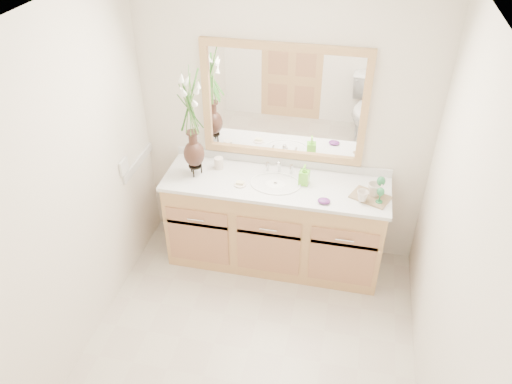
% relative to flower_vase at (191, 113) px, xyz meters
% --- Properties ---
extents(floor, '(2.60, 2.60, 0.00)m').
position_rel_flower_vase_xyz_m(floor, '(0.67, -1.00, -1.39)').
color(floor, beige).
rests_on(floor, ground).
extents(ceiling, '(2.40, 2.60, 0.02)m').
position_rel_flower_vase_xyz_m(ceiling, '(0.67, -1.00, 1.01)').
color(ceiling, white).
rests_on(ceiling, wall_back).
extents(wall_back, '(2.40, 0.02, 2.40)m').
position_rel_flower_vase_xyz_m(wall_back, '(0.67, 0.30, -0.19)').
color(wall_back, silver).
rests_on(wall_back, floor).
extents(wall_left, '(0.02, 2.60, 2.40)m').
position_rel_flower_vase_xyz_m(wall_left, '(-0.53, -1.00, -0.19)').
color(wall_left, silver).
rests_on(wall_left, floor).
extents(wall_right, '(0.02, 2.60, 2.40)m').
position_rel_flower_vase_xyz_m(wall_right, '(1.87, -1.00, -0.19)').
color(wall_right, silver).
rests_on(wall_right, floor).
extents(vanity, '(1.80, 0.55, 0.80)m').
position_rel_flower_vase_xyz_m(vanity, '(0.67, 0.02, -0.99)').
color(vanity, '#B47B57').
rests_on(vanity, floor).
extents(counter, '(1.84, 0.57, 0.03)m').
position_rel_flower_vase_xyz_m(counter, '(0.67, 0.02, -0.57)').
color(counter, silver).
rests_on(counter, vanity).
extents(sink, '(0.38, 0.34, 0.23)m').
position_rel_flower_vase_xyz_m(sink, '(0.67, -0.00, -0.61)').
color(sink, white).
rests_on(sink, counter).
extents(mirror, '(1.32, 0.04, 0.97)m').
position_rel_flower_vase_xyz_m(mirror, '(0.67, 0.28, 0.02)').
color(mirror, white).
rests_on(mirror, wall_back).
extents(switch_plate, '(0.02, 0.12, 0.12)m').
position_rel_flower_vase_xyz_m(switch_plate, '(-0.51, -0.23, -0.41)').
color(switch_plate, white).
rests_on(switch_plate, wall_left).
extents(flower_vase, '(0.20, 0.20, 0.82)m').
position_rel_flower_vase_xyz_m(flower_vase, '(0.00, 0.00, 0.00)').
color(flower_vase, black).
rests_on(flower_vase, counter).
extents(tumbler, '(0.08, 0.08, 0.10)m').
position_rel_flower_vase_xyz_m(tumbler, '(0.17, 0.13, -0.51)').
color(tumbler, beige).
rests_on(tumbler, counter).
extents(soap_dish, '(0.10, 0.10, 0.03)m').
position_rel_flower_vase_xyz_m(soap_dish, '(0.40, -0.08, -0.54)').
color(soap_dish, beige).
rests_on(soap_dish, counter).
extents(soap_bottle, '(0.08, 0.08, 0.16)m').
position_rel_flower_vase_xyz_m(soap_bottle, '(0.90, 0.05, -0.48)').
color(soap_bottle, '#6FD832').
rests_on(soap_bottle, counter).
extents(purple_dish, '(0.12, 0.11, 0.03)m').
position_rel_flower_vase_xyz_m(purple_dish, '(1.08, -0.18, -0.54)').
color(purple_dish, '#5A2369').
rests_on(purple_dish, counter).
extents(tray, '(0.34, 0.29, 0.01)m').
position_rel_flower_vase_xyz_m(tray, '(1.43, -0.04, -0.55)').
color(tray, olive).
rests_on(tray, counter).
extents(mug_left, '(0.11, 0.11, 0.09)m').
position_rel_flower_vase_xyz_m(mug_left, '(1.36, -0.10, -0.50)').
color(mug_left, beige).
rests_on(mug_left, tray).
extents(mug_right, '(0.15, 0.15, 0.11)m').
position_rel_flower_vase_xyz_m(mug_right, '(1.45, -0.02, -0.49)').
color(mug_right, beige).
rests_on(mug_right, tray).
extents(goblet_front, '(0.06, 0.06, 0.13)m').
position_rel_flower_vase_xyz_m(goblet_front, '(1.49, -0.10, -0.46)').
color(goblet_front, '#25713E').
rests_on(goblet_front, tray).
extents(goblet_back, '(0.07, 0.07, 0.15)m').
position_rel_flower_vase_xyz_m(goblet_back, '(1.49, 0.03, -0.44)').
color(goblet_back, '#25713E').
rests_on(goblet_back, tray).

